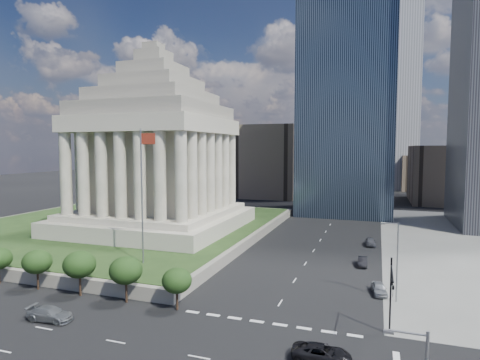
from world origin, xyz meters
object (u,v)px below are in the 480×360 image
at_px(parked_sedan_near, 379,289).
at_px(parked_sedan_far, 371,242).
at_px(war_memorial, 155,137).
at_px(parked_sedan_mid, 363,262).
at_px(suv_grey, 50,314).
at_px(traffic_signal_ne, 391,290).
at_px(street_lamp_north, 396,257).
at_px(pickup_truck, 321,353).
at_px(flagpole, 143,188).

xyz_separation_m(parked_sedan_near, parked_sedan_far, (-1.55, 27.17, 0.05)).
bearing_deg(war_memorial, parked_sedan_mid, -10.89).
bearing_deg(suv_grey, traffic_signal_ne, -82.41).
bearing_deg(suv_grey, parked_sedan_near, -62.72).
xyz_separation_m(traffic_signal_ne, parked_sedan_mid, (-3.50, 26.03, -4.55)).
relative_size(street_lamp_north, parked_sedan_far, 2.19).
relative_size(traffic_signal_ne, parked_sedan_far, 1.75).
xyz_separation_m(war_memorial, parked_sedan_mid, (43.00, -8.27, -20.70)).
distance_m(pickup_truck, parked_sedan_far, 46.55).
xyz_separation_m(pickup_truck, parked_sedan_far, (3.33, 46.43, 0.04)).
bearing_deg(street_lamp_north, war_memorial, 154.08).
bearing_deg(parked_sedan_near, war_memorial, 146.68).
bearing_deg(war_memorial, pickup_truck, -44.58).
xyz_separation_m(flagpole, suv_grey, (-1.02, -17.25, -12.35)).
height_order(war_memorial, suv_grey, war_memorial).
bearing_deg(suv_grey, street_lamp_north, -66.76).
distance_m(war_memorial, parked_sedan_far, 48.97).
bearing_deg(war_memorial, suv_grey, -74.87).
distance_m(flagpole, parked_sedan_mid, 36.77).
relative_size(traffic_signal_ne, suv_grey, 1.51).
xyz_separation_m(traffic_signal_ne, street_lamp_north, (0.83, 11.30, 0.41)).
xyz_separation_m(street_lamp_north, parked_sedan_mid, (-4.33, 14.73, -4.96)).
distance_m(street_lamp_north, parked_sedan_near, 5.71).
height_order(traffic_signal_ne, suv_grey, traffic_signal_ne).
distance_m(war_memorial, flagpole, 28.16).
relative_size(traffic_signal_ne, pickup_truck, 1.51).
height_order(war_memorial, street_lamp_north, war_memorial).
xyz_separation_m(parked_sedan_mid, parked_sedan_far, (0.95, 14.67, 0.08)).
distance_m(flagpole, parked_sedan_far, 45.67).
relative_size(war_memorial, flagpole, 1.95).
bearing_deg(suv_grey, war_memorial, 11.60).
distance_m(war_memorial, street_lamp_north, 54.92).
xyz_separation_m(war_memorial, traffic_signal_ne, (46.50, -34.30, -16.15)).
xyz_separation_m(flagpole, traffic_signal_ne, (34.33, -10.30, -7.86)).
distance_m(pickup_truck, parked_sedan_near, 19.86).
relative_size(war_memorial, parked_sedan_near, 9.08).
bearing_deg(street_lamp_north, parked_sedan_near, 129.39).
distance_m(traffic_signal_ne, pickup_truck, 9.36).
bearing_deg(pickup_truck, flagpole, 58.02).
bearing_deg(flagpole, street_lamp_north, 1.63).
bearing_deg(parked_sedan_mid, street_lamp_north, -74.89).
bearing_deg(parked_sedan_far, flagpole, -141.11).
bearing_deg(street_lamp_north, traffic_signal_ne, -94.19).
relative_size(pickup_truck, parked_sedan_near, 1.24).
xyz_separation_m(flagpole, pickup_truck, (28.45, -16.03, -12.38)).
bearing_deg(traffic_signal_ne, pickup_truck, -135.77).
bearing_deg(pickup_truck, parked_sedan_far, -6.69).
bearing_deg(pickup_truck, street_lamp_north, -24.09).
xyz_separation_m(street_lamp_north, parked_sedan_far, (-3.38, 29.40, -4.88)).
relative_size(war_memorial, traffic_signal_ne, 4.88).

